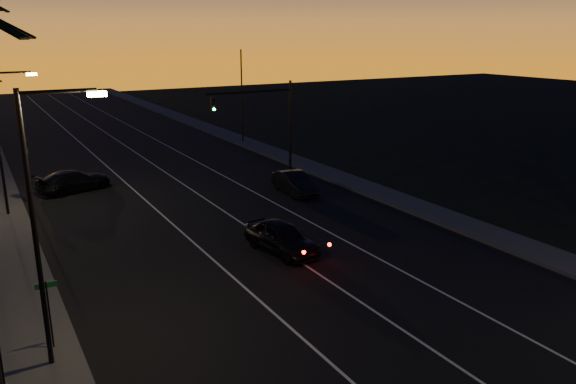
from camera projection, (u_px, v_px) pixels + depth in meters
road at (233, 224)px, 31.91m from camera, size 20.00×170.00×0.01m
sidewalk_left at (17, 261)px, 26.55m from camera, size 2.40×170.00×0.16m
sidewalk_right at (387, 196)px, 37.24m from camera, size 2.40×170.00×0.16m
lane_stripe_left at (183, 233)px, 30.48m from camera, size 0.12×160.00×0.01m
lane_stripe_mid at (241, 223)px, 32.15m from camera, size 0.12×160.00×0.01m
lane_stripe_right at (294, 213)px, 33.82m from camera, size 0.12×160.00×0.01m
streetlight_left_near at (43, 210)px, 17.00m from camera, size 2.55×0.26×9.00m
streetlight_left_far at (3, 131)px, 32.11m from camera, size 2.55×0.26×8.50m
street_sign at (49, 307)px, 18.79m from camera, size 0.70×0.06×2.60m
signal_mast at (263, 111)px, 42.36m from camera, size 7.10×0.41×7.00m
signal_post at (26, 160)px, 34.93m from camera, size 0.28×0.37×4.20m
far_pole_right at (242, 97)px, 54.31m from camera, size 0.14×0.14×9.00m
lead_car at (281, 237)px, 27.71m from camera, size 2.45×5.24×1.54m
right_car at (294, 183)px, 37.88m from camera, size 1.89×4.54×1.46m
cross_car at (74, 181)px, 38.45m from camera, size 5.42×3.46×1.46m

